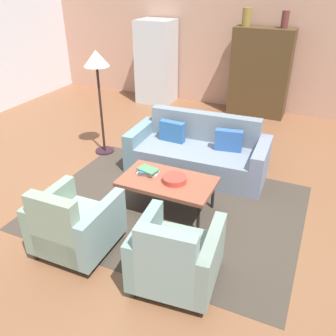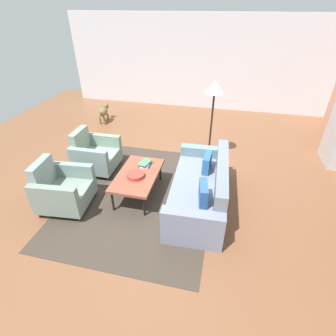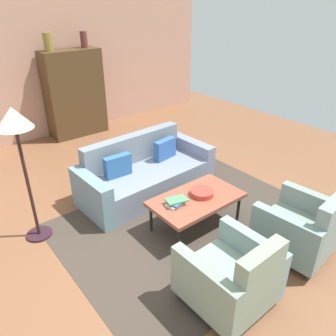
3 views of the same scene
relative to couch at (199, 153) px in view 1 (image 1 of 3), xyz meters
name	(u,v)px [view 1 (image 1 of 3)]	position (x,y,z in m)	size (l,w,h in m)	color
ground_plane	(141,189)	(-0.56, -0.89, -0.29)	(10.63, 10.63, 0.00)	brown
wall_back	(228,42)	(-0.56, 3.27, 1.11)	(8.86, 0.12, 2.80)	tan
area_rug	(169,207)	(0.00, -1.14, -0.28)	(3.40, 2.60, 0.01)	#3B322A
couch	(199,153)	(0.00, 0.00, 0.00)	(2.13, 0.98, 0.86)	slate
coffee_table	(167,183)	(0.00, -1.19, 0.12)	(1.20, 0.70, 0.45)	black
armchair_left	(73,227)	(-0.60, -2.35, 0.06)	(0.81, 0.81, 0.88)	#3D291A
armchair_right	(175,259)	(0.61, -2.35, 0.06)	(0.87, 0.87, 0.88)	#2B2123
fruit_bowl	(175,179)	(0.10, -1.19, 0.20)	(0.30, 0.30, 0.07)	#B5372C
book_stack	(148,171)	(-0.30, -1.14, 0.20)	(0.29, 0.22, 0.07)	beige
cabinet	(260,73)	(0.28, 2.93, 0.61)	(1.20, 0.51, 1.80)	#45301A
vase_tall	(247,17)	(-0.12, 2.92, 1.68)	(0.17, 0.17, 0.34)	olive
vase_round	(285,19)	(0.63, 2.92, 1.67)	(0.14, 0.14, 0.32)	#5E2928
refrigerator	(156,62)	(-2.09, 2.82, 0.64)	(0.80, 0.73, 1.85)	#B7BABF
floor_lamp	(97,68)	(-1.71, -0.06, 1.16)	(0.40, 0.40, 1.72)	black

